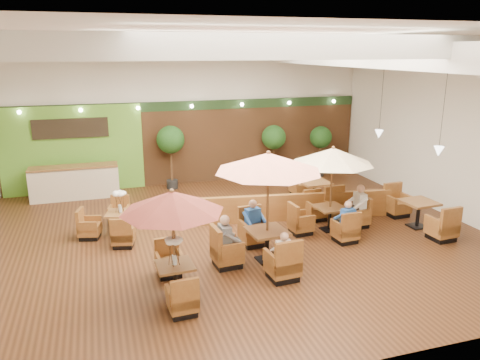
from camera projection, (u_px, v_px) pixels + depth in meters
name	position (u px, v px, depth m)	size (l,w,h in m)	color
room	(231.00, 103.00, 13.48)	(14.04, 14.00, 5.52)	#381E0F
service_counter	(75.00, 182.00, 16.54)	(3.00, 0.75, 1.18)	beige
booth_divider	(297.00, 207.00, 14.46)	(6.05, 0.18, 0.84)	brown
table_0	(173.00, 215.00, 9.68)	(2.18, 2.32, 2.37)	brown
table_1	(265.00, 183.00, 11.18)	(2.70, 2.79, 2.82)	brown
table_2	(332.00, 173.00, 13.26)	(2.47, 2.47, 2.51)	brown
table_3	(113.00, 221.00, 13.20)	(1.67, 2.41, 1.46)	brown
table_4	(418.00, 215.00, 13.87)	(0.97, 2.75, 1.02)	brown
table_5	(314.00, 194.00, 15.84)	(0.98, 2.82, 1.05)	brown
topiary_0	(171.00, 142.00, 17.40)	(1.04, 1.04, 2.41)	black
topiary_1	(274.00, 139.00, 18.61)	(0.96, 0.96, 2.24)	black
topiary_2	(321.00, 139.00, 19.23)	(0.90, 0.90, 2.09)	black
diner_0	(283.00, 250.00, 10.60)	(0.34, 0.27, 0.71)	white
diner_1	(254.00, 218.00, 12.49)	(0.43, 0.37, 0.80)	blue
diner_2	(227.00, 236.00, 11.24)	(0.35, 0.43, 0.86)	slate
diner_3	(346.00, 217.00, 12.68)	(0.40, 0.35, 0.74)	blue
diner_4	(358.00, 202.00, 13.78)	(0.33, 0.41, 0.84)	white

